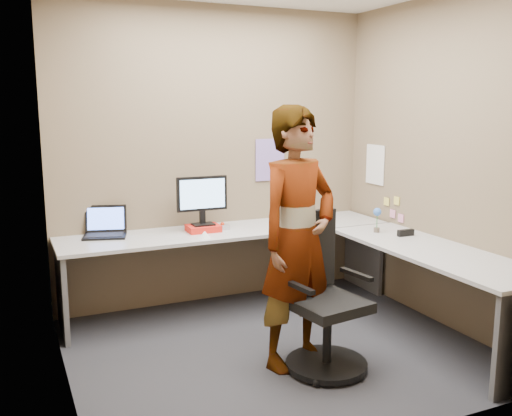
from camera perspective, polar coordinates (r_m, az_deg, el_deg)
name	(u,v)px	position (r m, az deg, el deg)	size (l,w,h in m)	color
ground	(277,349)	(4.45, 2.12, -13.91)	(3.00, 3.00, 0.00)	#232328
wall_back	(216,157)	(5.27, -4.06, 5.15)	(3.00, 3.00, 0.00)	brown
wall_right	(442,163)	(4.93, 18.11, 4.30)	(2.70, 2.70, 0.00)	brown
wall_left	(58,184)	(3.68, -19.23, 2.30)	(2.70, 2.70, 0.00)	brown
desk	(304,255)	(4.76, 4.84, -4.75)	(2.98, 2.58, 0.73)	#A2A2A2
paper_ream	(203,228)	(5.00, -5.29, -2.03)	(0.28, 0.21, 0.06)	red
monitor	(202,196)	(4.96, -5.41, 1.16)	(0.45, 0.13, 0.43)	black
laptop	(105,228)	(4.98, -14.84, -1.98)	(0.41, 0.37, 0.25)	black
trackball_mouse	(222,227)	(5.06, -3.41, -1.89)	(0.12, 0.08, 0.07)	#B7B7BC
origami	(205,235)	(4.75, -5.16, -2.66)	(0.10, 0.10, 0.06)	white
stapler	(406,233)	(4.97, 14.74, -2.41)	(0.15, 0.04, 0.06)	black
flower	(377,216)	(5.03, 12.02, -0.79)	(0.07, 0.07, 0.22)	brown
calendar_purple	(270,160)	(5.48, 1.41, 4.85)	(0.30, 0.01, 0.40)	#846BB7
calendar_white	(375,165)	(5.63, 11.83, 4.27)	(0.01, 0.28, 0.38)	white
sticky_note_a	(397,201)	(5.39, 13.88, 0.70)	(0.01, 0.07, 0.07)	#F2E059
sticky_note_b	(393,214)	(5.46, 13.50, -0.56)	(0.01, 0.07, 0.07)	pink
sticky_note_c	(401,218)	(5.37, 14.27, -0.99)	(0.01, 0.07, 0.07)	pink
sticky_note_d	(386,201)	(5.52, 12.92, 0.64)	(0.01, 0.07, 0.07)	#F2E059
office_chair	(322,307)	(4.04, 6.59, -9.81)	(0.59, 0.57, 1.07)	black
person	(297,239)	(3.95, 4.17, -3.07)	(0.67, 0.44, 1.83)	#999399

